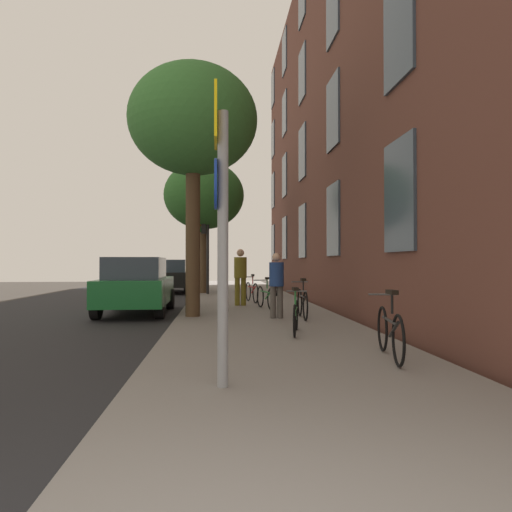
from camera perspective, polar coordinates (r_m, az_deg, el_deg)
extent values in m
plane|color=#332D28|center=(16.67, -13.15, -5.91)|extent=(41.80, 41.80, 0.00)
cube|color=#232326|center=(17.10, -20.16, -5.74)|extent=(7.00, 38.00, 0.01)
cube|color=gray|center=(16.52, -0.99, -5.77)|extent=(4.20, 38.00, 0.12)
cube|color=brown|center=(17.20, 8.22, 17.37)|extent=(0.50, 27.00, 13.71)
cube|color=#384756|center=(9.17, 17.16, 7.15)|extent=(0.06, 1.41, 2.12)
cube|color=#384756|center=(13.90, 9.44, 4.40)|extent=(0.06, 1.41, 2.12)
cube|color=#384756|center=(18.77, 5.71, 3.03)|extent=(0.06, 1.41, 2.12)
cube|color=#384756|center=(23.70, 3.52, 2.22)|extent=(0.06, 1.41, 2.12)
cube|color=#384756|center=(28.65, 2.10, 1.69)|extent=(0.06, 1.41, 2.12)
cube|color=#384756|center=(10.11, 17.07, 25.28)|extent=(0.06, 1.41, 2.12)
cube|color=#384756|center=(14.54, 9.41, 16.97)|extent=(0.06, 1.41, 2.12)
cube|color=#384756|center=(19.25, 5.69, 12.51)|extent=(0.06, 1.41, 2.12)
cube|color=#384756|center=(24.08, 3.52, 9.79)|extent=(0.06, 1.41, 2.12)
cube|color=#384756|center=(28.97, 2.09, 7.98)|extent=(0.06, 1.41, 2.12)
cube|color=#384756|center=(15.80, 9.38, 28.00)|extent=(0.06, 1.41, 2.12)
cube|color=#384756|center=(20.22, 5.68, 21.30)|extent=(0.06, 1.41, 2.12)
cube|color=#384756|center=(24.86, 3.51, 17.00)|extent=(0.06, 1.41, 2.12)
cube|color=#384756|center=(29.62, 2.09, 14.06)|extent=(0.06, 1.41, 2.12)
cube|color=#384756|center=(26.01, 3.50, 23.68)|extent=(0.06, 1.41, 2.12)
cube|color=#384756|center=(30.59, 2.08, 19.82)|extent=(0.06, 1.41, 2.12)
cylinder|color=gray|center=(5.12, -4.09, 0.95)|extent=(0.12, 0.12, 3.04)
cube|color=yellow|center=(5.37, -4.96, 16.70)|extent=(0.03, 0.60, 0.60)
cylinder|color=#14339E|center=(5.19, -4.97, 8.79)|extent=(0.03, 0.56, 0.56)
cylinder|color=black|center=(20.47, -5.94, 0.24)|extent=(0.12, 0.12, 3.49)
cube|color=black|center=(20.54, -6.44, 3.85)|extent=(0.20, 0.24, 0.80)
sphere|color=red|center=(20.56, -6.75, 4.58)|extent=(0.16, 0.16, 0.16)
sphere|color=#523707|center=(20.54, -6.75, 3.85)|extent=(0.16, 0.16, 0.16)
sphere|color=#083E11|center=(20.52, -6.75, 3.13)|extent=(0.16, 0.16, 0.16)
cylinder|color=#4C3823|center=(11.94, -7.75, 2.30)|extent=(0.37, 0.37, 4.03)
ellipsoid|color=#387533|center=(12.47, -7.72, 16.20)|extent=(3.29, 3.29, 2.80)
cylinder|color=#4C3823|center=(21.16, -6.40, 0.00)|extent=(0.35, 0.35, 3.34)
ellipsoid|color=#2D6628|center=(21.38, -6.39, 7.41)|extent=(3.62, 3.62, 3.08)
torus|color=black|center=(7.48, 15.26, -8.59)|extent=(0.15, 0.69, 0.69)
torus|color=black|center=(6.41, 17.07, -9.89)|extent=(0.15, 0.69, 0.69)
cylinder|color=black|center=(6.92, 16.08, -7.63)|extent=(0.20, 0.93, 0.04)
cylinder|color=black|center=(6.66, 16.55, -8.64)|extent=(0.14, 0.56, 0.30)
cylinder|color=black|center=(6.73, 16.35, -5.63)|extent=(0.04, 0.04, 0.28)
cube|color=black|center=(6.72, 16.34, -4.27)|extent=(0.10, 0.24, 0.06)
cylinder|color=#4C4C4C|center=(7.42, 15.24, -4.57)|extent=(0.42, 0.10, 0.03)
torus|color=black|center=(9.48, 5.01, -7.23)|extent=(0.16, 0.60, 0.61)
torus|color=black|center=(8.54, 4.76, -7.94)|extent=(0.16, 0.60, 0.61)
cylinder|color=#267233|center=(8.99, 4.89, -6.52)|extent=(0.21, 0.81, 0.04)
cylinder|color=#267233|center=(8.76, 4.82, -7.16)|extent=(0.14, 0.49, 0.27)
cylinder|color=#267233|center=(8.83, 4.85, -5.08)|extent=(0.04, 0.04, 0.28)
cube|color=black|center=(8.82, 4.85, -4.05)|extent=(0.10, 0.24, 0.06)
cylinder|color=#4C4C4C|center=(9.44, 5.00, -4.32)|extent=(0.42, 0.12, 0.03)
torus|color=black|center=(11.93, 5.39, -5.70)|extent=(0.07, 0.70, 0.70)
torus|color=black|center=(10.98, 6.07, -6.12)|extent=(0.07, 0.70, 0.70)
cylinder|color=black|center=(11.44, 5.72, -4.95)|extent=(0.08, 0.82, 0.04)
cylinder|color=black|center=(11.21, 5.89, -5.48)|extent=(0.06, 0.50, 0.27)
cylinder|color=black|center=(11.28, 5.82, -3.70)|extent=(0.04, 0.04, 0.28)
cube|color=black|center=(11.27, 5.82, -2.89)|extent=(0.10, 0.24, 0.06)
cylinder|color=#4C4C4C|center=(11.90, 5.39, -3.17)|extent=(0.42, 0.05, 0.03)
torus|color=black|center=(14.23, 0.53, -5.01)|extent=(0.17, 0.64, 0.65)
torus|color=black|center=(13.24, 1.86, -5.32)|extent=(0.17, 0.64, 0.65)
cylinder|color=#267233|center=(13.72, 1.17, -4.42)|extent=(0.22, 0.87, 0.04)
cylinder|color=#267233|center=(13.48, 1.51, -4.83)|extent=(0.15, 0.53, 0.29)
cylinder|color=#267233|center=(13.56, 1.37, -3.42)|extent=(0.04, 0.04, 0.28)
cube|color=black|center=(13.55, 1.37, -2.74)|extent=(0.10, 0.24, 0.06)
cylinder|color=#4C4C4C|center=(14.20, 0.53, -2.98)|extent=(0.42, 0.12, 0.03)
torus|color=black|center=(16.58, -0.98, -4.37)|extent=(0.16, 0.67, 0.68)
torus|color=black|center=(15.62, -0.07, -4.59)|extent=(0.16, 0.67, 0.68)
cylinder|color=#B21E1E|center=(16.09, -0.54, -3.81)|extent=(0.20, 0.84, 0.04)
cylinder|color=#B21E1E|center=(15.85, -0.31, -4.17)|extent=(0.14, 0.51, 0.28)
cylinder|color=#B21E1E|center=(15.93, -0.40, -2.93)|extent=(0.04, 0.04, 0.28)
cube|color=black|center=(15.93, -0.40, -2.36)|extent=(0.10, 0.24, 0.06)
cylinder|color=#4C4C4C|center=(16.56, -0.97, -2.58)|extent=(0.42, 0.11, 0.03)
torus|color=black|center=(19.08, 2.53, -4.00)|extent=(0.06, 0.62, 0.62)
torus|color=black|center=(18.13, 2.80, -4.16)|extent=(0.06, 0.62, 0.62)
cylinder|color=black|center=(18.60, 2.66, -3.55)|extent=(0.07, 0.82, 0.04)
cylinder|color=black|center=(18.36, 2.73, -3.83)|extent=(0.06, 0.50, 0.27)
cylinder|color=black|center=(18.44, 2.70, -2.83)|extent=(0.04, 0.04, 0.28)
cube|color=black|center=(18.44, 2.70, -2.33)|extent=(0.10, 0.24, 0.06)
cylinder|color=#4C4C4C|center=(19.06, 2.53, -2.52)|extent=(0.42, 0.04, 0.03)
cylinder|color=#4C4742|center=(11.46, 2.10, -5.68)|extent=(0.15, 0.15, 0.78)
cylinder|color=#4C4742|center=(11.48, 2.97, -5.67)|extent=(0.15, 0.15, 0.78)
cylinder|color=navy|center=(11.44, 2.53, -2.25)|extent=(0.45, 0.45, 0.59)
sphere|color=tan|center=(11.43, 2.53, -0.14)|extent=(0.21, 0.21, 0.21)
cylinder|color=olive|center=(14.84, -2.31, -4.40)|extent=(0.16, 0.16, 0.88)
cylinder|color=olive|center=(14.85, -1.54, -4.39)|extent=(0.16, 0.16, 0.88)
cylinder|color=olive|center=(14.82, -1.93, -1.43)|extent=(0.57, 0.57, 0.66)
sphere|color=tan|center=(14.82, -1.92, 0.40)|extent=(0.24, 0.24, 0.24)
cube|color=#19662D|center=(13.85, -14.38, -4.12)|extent=(1.89, 4.19, 0.70)
cube|color=#2D3847|center=(13.63, -14.52, -1.44)|extent=(1.56, 2.36, 0.60)
cylinder|color=black|center=(15.33, -16.56, -5.11)|extent=(0.22, 0.64, 0.64)
cylinder|color=black|center=(15.08, -10.48, -5.20)|extent=(0.22, 0.64, 0.64)
cylinder|color=black|center=(12.75, -19.03, -5.97)|extent=(0.22, 0.64, 0.64)
cylinder|color=black|center=(12.45, -11.71, -6.12)|extent=(0.22, 0.64, 0.64)
cube|color=black|center=(23.60, -10.38, -2.77)|extent=(1.89, 4.35, 0.70)
cube|color=#384756|center=(23.37, -10.43, -1.20)|extent=(1.59, 2.44, 0.60)
cylinder|color=black|center=(25.09, -12.02, -3.46)|extent=(0.22, 0.64, 0.64)
cylinder|color=black|center=(24.92, -8.09, -3.48)|extent=(0.22, 0.64, 0.64)
cylinder|color=black|center=(22.34, -12.93, -3.77)|extent=(0.22, 0.64, 0.64)
cylinder|color=black|center=(22.16, -8.52, -3.81)|extent=(0.22, 0.64, 0.64)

